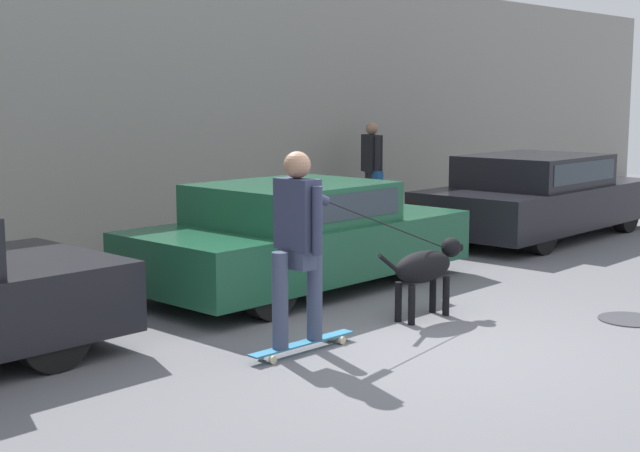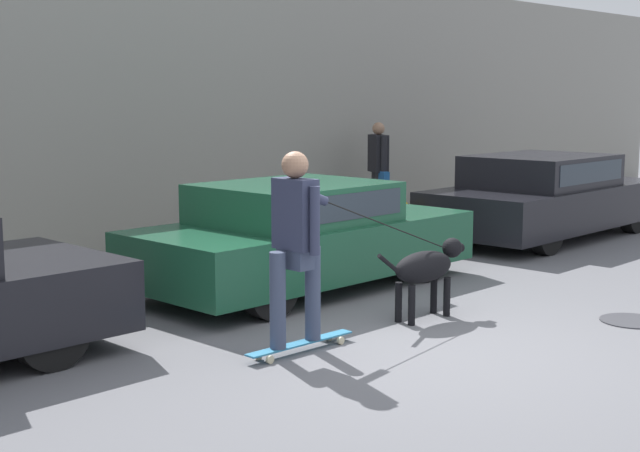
% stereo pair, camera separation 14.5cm
% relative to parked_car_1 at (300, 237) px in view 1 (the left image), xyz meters
% --- Properties ---
extents(ground_plane, '(36.00, 36.00, 0.00)m').
position_rel_parked_car_1_xyz_m(ground_plane, '(-0.96, -2.57, -0.60)').
color(ground_plane, slate).
extents(back_wall, '(32.00, 0.30, 4.11)m').
position_rel_parked_car_1_xyz_m(back_wall, '(-0.96, 3.32, 1.46)').
color(back_wall, gray).
rests_on(back_wall, ground_plane).
extents(sidewalk_curb, '(30.00, 2.07, 0.10)m').
position_rel_parked_car_1_xyz_m(sidewalk_curb, '(-0.96, 2.12, -0.55)').
color(sidewalk_curb, '#A39E93').
rests_on(sidewalk_curb, ground_plane).
extents(parked_car_1, '(4.13, 1.87, 1.22)m').
position_rel_parked_car_1_xyz_m(parked_car_1, '(0.00, 0.00, 0.00)').
color(parked_car_1, black).
rests_on(parked_car_1, ground_plane).
extents(parked_car_2, '(4.51, 1.97, 1.29)m').
position_rel_parked_car_1_xyz_m(parked_car_2, '(5.18, -0.00, 0.03)').
color(parked_car_2, black).
rests_on(parked_car_2, ground_plane).
extents(dog, '(1.24, 0.33, 0.76)m').
position_rel_parked_car_1_xyz_m(dog, '(-0.10, -1.86, -0.09)').
color(dog, black).
rests_on(dog, ground_plane).
extents(skateboarder, '(2.66, 0.56, 1.73)m').
position_rel_parked_car_1_xyz_m(skateboarder, '(-1.83, -1.84, 0.40)').
color(skateboarder, beige).
rests_on(skateboarder, ground_plane).
extents(pedestrian_with_bag, '(0.44, 0.67, 1.65)m').
position_rel_parked_car_1_xyz_m(pedestrian_with_bag, '(4.11, 2.46, 0.41)').
color(pedestrian_with_bag, '#28282D').
rests_on(pedestrian_with_bag, sidewalk_curb).
extents(manhole_cover, '(0.61, 0.61, 0.01)m').
position_rel_parked_car_1_xyz_m(manhole_cover, '(1.23, -3.37, -0.59)').
color(manhole_cover, '#38383D').
rests_on(manhole_cover, ground_plane).
extents(fire_hydrant, '(0.18, 0.18, 0.71)m').
position_rel_parked_car_1_xyz_m(fire_hydrant, '(2.77, 0.83, -0.22)').
color(fire_hydrant, gold).
rests_on(fire_hydrant, ground_plane).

